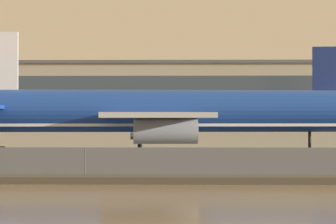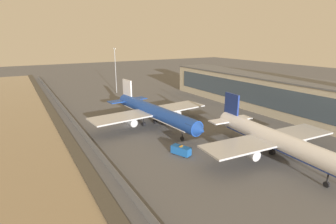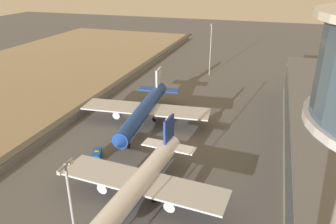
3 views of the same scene
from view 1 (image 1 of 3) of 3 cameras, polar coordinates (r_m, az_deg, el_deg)
ground_plane at (r=77.98m, az=-4.47°, el=-3.90°), size 500.00×500.00×0.00m
shoreline_seawall at (r=57.64m, az=-6.54°, el=-4.82°), size 320.00×3.00×0.50m
perimeter_fence at (r=62.04m, az=-5.97°, el=-3.64°), size 280.00×0.10×2.39m
cargo_jet_blue at (r=84.54m, az=-0.47°, el=-0.06°), size 49.10×42.49×13.87m
terminal_building at (r=136.86m, az=2.98°, el=0.51°), size 114.14×18.34×14.24m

